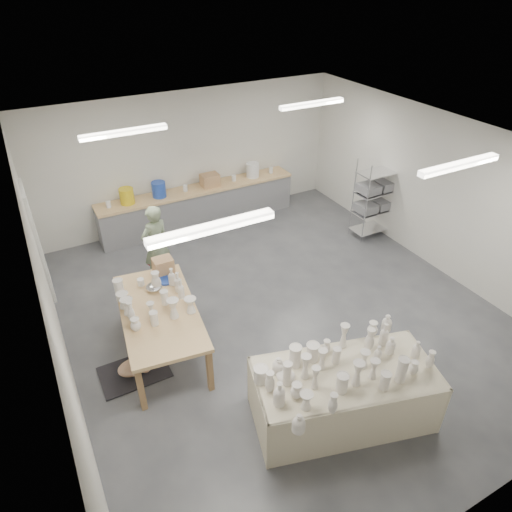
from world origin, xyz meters
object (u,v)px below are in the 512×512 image
potter (156,245)px  red_stool (155,262)px  work_table (157,304)px  drying_table (342,393)px

potter → red_stool: bearing=-108.9°
red_stool → potter: bearing=-90.0°
work_table → potter: size_ratio=1.46×
drying_table → red_stool: (-1.15, 4.46, -0.18)m
drying_table → work_table: drying_table is taller
work_table → red_stool: size_ratio=5.45×
work_table → red_stool: bearing=82.6°
work_table → potter: 1.82m
drying_table → potter: size_ratio=1.60×
drying_table → red_stool: drying_table is taller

